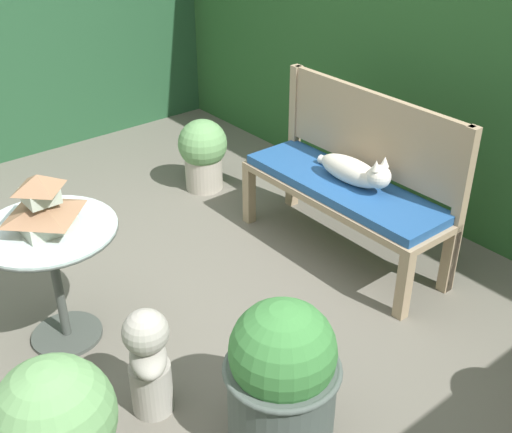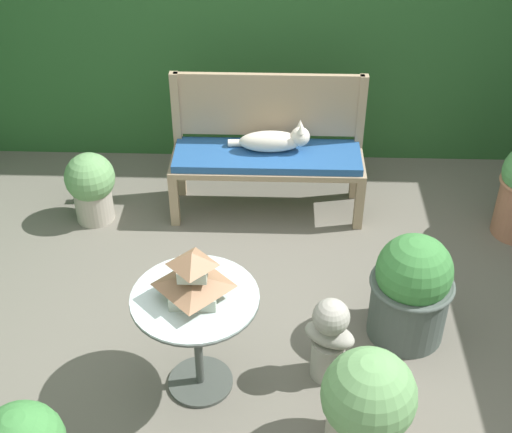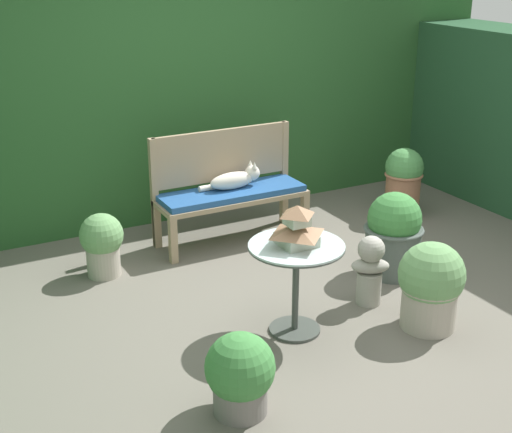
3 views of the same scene
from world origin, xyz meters
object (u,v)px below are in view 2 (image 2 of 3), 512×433
at_px(pagoda_birdhouse, 193,278).
at_px(potted_plant_bench_right, 367,406).
at_px(garden_bust, 329,338).
at_px(potted_plant_bench_left, 411,289).
at_px(potted_plant_hedge_corner, 91,185).
at_px(cat, 275,140).
at_px(patio_table, 196,317).
at_px(garden_bench, 267,162).

height_order(pagoda_birdhouse, potted_plant_bench_right, pagoda_birdhouse).
relative_size(garden_bust, potted_plant_bench_left, 0.78).
bearing_deg(pagoda_birdhouse, garden_bust, 7.49).
distance_m(potted_plant_bench_right, potted_plant_hedge_corner, 2.47).
bearing_deg(cat, patio_table, -105.33).
relative_size(cat, garden_bust, 1.06).
relative_size(pagoda_birdhouse, garden_bust, 0.57).
distance_m(garden_bench, cat, 0.16).
xyz_separation_m(pagoda_birdhouse, garden_bust, (0.67, 0.09, -0.47)).
xyz_separation_m(patio_table, pagoda_birdhouse, (-0.00, 0.00, 0.25)).
bearing_deg(potted_plant_hedge_corner, potted_plant_bench_left, -27.23).
bearing_deg(garden_bust, patio_table, -146.59).
bearing_deg(garden_bench, patio_table, -101.40).
distance_m(potted_plant_bench_right, potted_plant_bench_left, 0.84).
bearing_deg(potted_plant_bench_left, potted_plant_hedge_corner, 152.77).
bearing_deg(cat, garden_bust, -81.24).
height_order(garden_bench, potted_plant_bench_right, potted_plant_bench_right).
distance_m(cat, patio_table, 1.65).
bearing_deg(cat, potted_plant_bench_left, -59.97).
bearing_deg(patio_table, pagoda_birdhouse, 180.00).
bearing_deg(garden_bench, potted_plant_hedge_corner, -173.39).
bearing_deg(pagoda_birdhouse, potted_plant_bench_right, -24.41).
bearing_deg(pagoda_birdhouse, patio_table, 0.00).
xyz_separation_m(garden_bench, patio_table, (-0.32, -1.57, 0.09)).
relative_size(garden_bust, potted_plant_bench_right, 0.85).
bearing_deg(patio_table, cat, 77.13).
bearing_deg(potted_plant_bench_left, cat, 122.48).
relative_size(pagoda_birdhouse, potted_plant_bench_right, 0.49).
xyz_separation_m(cat, potted_plant_bench_right, (0.45, -1.98, -0.24)).
xyz_separation_m(garden_bust, potted_plant_bench_left, (0.46, 0.32, 0.05)).
height_order(garden_bench, potted_plant_hedge_corner, potted_plant_hedge_corner).
height_order(potted_plant_bench_right, potted_plant_bench_left, potted_plant_bench_left).
bearing_deg(cat, pagoda_birdhouse, -105.33).
xyz_separation_m(cat, pagoda_birdhouse, (-0.37, -1.61, 0.19)).
distance_m(pagoda_birdhouse, potted_plant_bench_right, 0.99).
bearing_deg(potted_plant_bench_right, pagoda_birdhouse, 155.59).
bearing_deg(garden_bust, potted_plant_hedge_corner, 164.56).
relative_size(patio_table, potted_plant_hedge_corner, 1.24).
height_order(patio_table, potted_plant_hedge_corner, patio_table).
relative_size(pagoda_birdhouse, potted_plant_bench_left, 0.45).
bearing_deg(garden_bust, cat, 127.14).
relative_size(patio_table, potted_plant_bench_right, 1.03).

